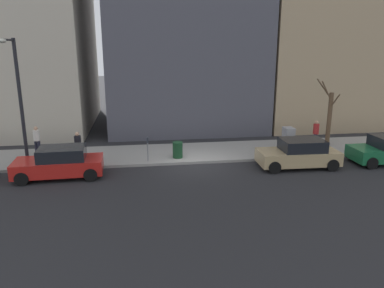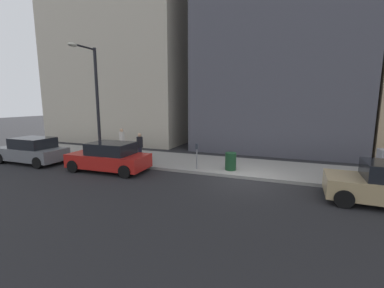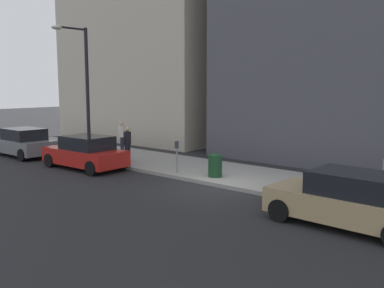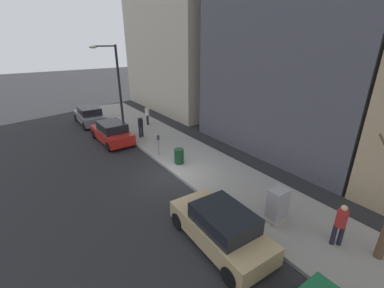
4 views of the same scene
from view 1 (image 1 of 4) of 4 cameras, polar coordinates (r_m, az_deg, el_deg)
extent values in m
plane|color=#232326|center=(20.48, 0.49, -3.10)|extent=(120.00, 120.00, 0.00)
cube|color=gray|center=(22.35, -0.30, -1.34)|extent=(4.00, 36.00, 0.15)
cylinder|color=black|center=(21.77, 25.71, -2.65)|extent=(0.22, 0.64, 0.64)
cylinder|color=black|center=(23.13, 23.39, -1.41)|extent=(0.22, 0.64, 0.64)
cube|color=tan|center=(20.64, 15.81, -1.89)|extent=(1.92, 4.25, 0.70)
cube|color=black|center=(20.54, 16.45, -0.13)|extent=(1.66, 2.24, 0.60)
cylinder|color=black|center=(19.41, 12.46, -3.51)|extent=(0.24, 0.65, 0.64)
cylinder|color=black|center=(20.95, 10.96, -2.05)|extent=(0.24, 0.65, 0.64)
cylinder|color=black|center=(20.63, 20.63, -3.04)|extent=(0.24, 0.65, 0.64)
cylinder|color=black|center=(22.07, 18.65, -1.70)|extent=(0.24, 0.65, 0.64)
cube|color=red|center=(19.49, -19.63, -3.20)|extent=(1.95, 4.26, 0.70)
cube|color=black|center=(19.27, -19.21, -1.34)|extent=(1.68, 2.25, 0.60)
cylinder|color=black|center=(19.10, -24.54, -4.87)|extent=(0.24, 0.65, 0.64)
cylinder|color=black|center=(20.67, -23.45, -3.29)|extent=(0.24, 0.65, 0.64)
cylinder|color=black|center=(18.56, -15.22, -4.56)|extent=(0.24, 0.65, 0.64)
cylinder|color=black|center=(20.17, -14.85, -2.96)|extent=(0.24, 0.65, 0.64)
cylinder|color=slate|center=(20.49, -6.75, -1.22)|extent=(0.07, 0.07, 1.05)
cube|color=#2D333D|center=(20.32, -6.81, 0.61)|extent=(0.14, 0.10, 0.30)
cube|color=#A8A399|center=(23.17, 14.34, -0.80)|extent=(0.83, 0.61, 0.18)
cube|color=#939399|center=(22.99, 14.45, 0.92)|extent=(0.75, 0.55, 1.25)
cylinder|color=black|center=(20.83, -24.60, 5.46)|extent=(0.18, 0.18, 6.50)
cylinder|color=black|center=(19.85, -26.25, 14.05)|extent=(1.60, 0.10, 0.10)
ellipsoid|color=beige|center=(19.09, -26.95, 13.84)|extent=(0.56, 0.32, 0.20)
cylinder|color=brown|center=(25.35, 20.19, 3.68)|extent=(0.28, 0.28, 3.27)
cylinder|color=brown|center=(24.84, 20.95, 6.14)|extent=(0.86, 0.17, 0.97)
cylinder|color=brown|center=(24.90, 19.85, 7.60)|extent=(0.12, 0.79, 1.26)
cylinder|color=brown|center=(24.89, 19.52, 7.90)|extent=(0.18, 1.04, 1.31)
cylinder|color=#14381E|center=(21.05, -2.21, -0.90)|extent=(0.56, 0.56, 0.90)
cylinder|color=#1E1E2D|center=(24.67, 18.34, 0.62)|extent=(0.16, 0.16, 0.82)
cylinder|color=#1E1E2D|center=(24.45, 18.18, 0.51)|extent=(0.16, 0.16, 0.82)
cylinder|color=#A52323|center=(24.40, 18.39, 2.20)|extent=(0.36, 0.36, 0.62)
sphere|color=tan|center=(24.31, 18.48, 3.17)|extent=(0.22, 0.22, 0.22)
cylinder|color=#1E1E2D|center=(21.14, -16.82, -1.60)|extent=(0.16, 0.16, 0.82)
cylinder|color=#1E1E2D|center=(21.36, -16.94, -1.43)|extent=(0.16, 0.16, 0.82)
cylinder|color=black|center=(21.06, -17.03, 0.36)|extent=(0.36, 0.36, 0.62)
sphere|color=tan|center=(20.97, -17.12, 1.48)|extent=(0.22, 0.22, 0.22)
cylinder|color=#1E1E2D|center=(23.53, -22.65, -0.46)|extent=(0.16, 0.16, 0.82)
cylinder|color=#1E1E2D|center=(23.36, -22.24, -0.52)|extent=(0.16, 0.16, 0.82)
cylinder|color=silver|center=(23.28, -22.62, 1.22)|extent=(0.36, 0.36, 0.62)
sphere|color=tan|center=(23.19, -22.72, 2.22)|extent=(0.22, 0.22, 0.22)
camera|label=2|loc=(9.35, 23.60, -3.54)|focal=24.00mm
camera|label=3|loc=(14.47, 52.02, -1.13)|focal=40.00mm
camera|label=4|loc=(18.92, 39.96, 13.44)|focal=24.00mm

